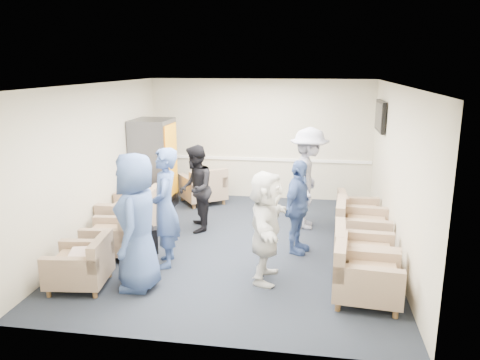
% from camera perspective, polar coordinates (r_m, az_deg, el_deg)
% --- Properties ---
extents(floor, '(6.00, 6.00, 0.00)m').
position_cam_1_polar(floor, '(8.12, -0.10, -7.83)').
color(floor, black).
rests_on(floor, ground).
extents(ceiling, '(6.00, 6.00, 0.00)m').
position_cam_1_polar(ceiling, '(7.55, -0.11, 11.57)').
color(ceiling, white).
rests_on(ceiling, back_wall).
extents(back_wall, '(5.00, 0.02, 2.70)m').
position_cam_1_polar(back_wall, '(10.65, 2.47, 4.95)').
color(back_wall, beige).
rests_on(back_wall, floor).
extents(front_wall, '(5.00, 0.02, 2.70)m').
position_cam_1_polar(front_wall, '(4.90, -5.73, -5.98)').
color(front_wall, beige).
rests_on(front_wall, floor).
extents(left_wall, '(0.02, 6.00, 2.70)m').
position_cam_1_polar(left_wall, '(8.48, -17.04, 2.02)').
color(left_wall, beige).
rests_on(left_wall, floor).
extents(right_wall, '(0.02, 6.00, 2.70)m').
position_cam_1_polar(right_wall, '(7.74, 18.49, 0.81)').
color(right_wall, beige).
rests_on(right_wall, floor).
extents(chair_rail, '(4.98, 0.04, 0.06)m').
position_cam_1_polar(chair_rail, '(10.71, 2.43, 2.56)').
color(chair_rail, white).
rests_on(chair_rail, back_wall).
extents(tv, '(0.10, 1.00, 0.58)m').
position_cam_1_polar(tv, '(9.38, 16.72, 7.46)').
color(tv, black).
rests_on(tv, right_wall).
extents(armchair_left_near, '(0.85, 0.85, 0.61)m').
position_cam_1_polar(armchair_left_near, '(6.90, -18.61, -9.91)').
color(armchair_left_near, '#8A7059').
rests_on(armchair_left_near, floor).
extents(armchair_left_mid, '(0.83, 0.83, 0.60)m').
position_cam_1_polar(armchair_left_mid, '(7.85, -15.16, -6.77)').
color(armchair_left_mid, '#8A7059').
rests_on(armchair_left_mid, floor).
extents(armchair_left_far, '(0.94, 0.94, 0.74)m').
position_cam_1_polar(armchair_left_far, '(8.63, -12.79, -4.26)').
color(armchair_left_far, '#8A7059').
rests_on(armchair_left_far, floor).
extents(armchair_right_near, '(0.93, 0.93, 0.68)m').
position_cam_1_polar(armchair_right_near, '(6.38, 14.74, -11.29)').
color(armchair_right_near, '#8A7059').
rests_on(armchair_right_near, floor).
extents(armchair_right_midnear, '(0.89, 0.89, 0.68)m').
position_cam_1_polar(armchair_right_midnear, '(6.90, 14.46, -9.29)').
color(armchair_right_midnear, '#8A7059').
rests_on(armchair_right_midnear, floor).
extents(armchair_right_midfar, '(0.95, 0.95, 0.70)m').
position_cam_1_polar(armchair_right_midfar, '(8.02, 14.28, -5.87)').
color(armchair_right_midfar, '#8A7059').
rests_on(armchair_right_midfar, floor).
extents(armchair_right_far, '(0.83, 0.83, 0.63)m').
position_cam_1_polar(armchair_right_far, '(8.84, 14.07, -4.26)').
color(armchair_right_far, '#8A7059').
rests_on(armchair_right_far, floor).
extents(armchair_corner, '(1.20, 1.20, 0.69)m').
position_cam_1_polar(armchair_corner, '(10.37, -4.45, -1.00)').
color(armchair_corner, '#8A7059').
rests_on(armchair_corner, floor).
extents(vending_machine, '(0.78, 0.91, 1.92)m').
position_cam_1_polar(vending_machine, '(9.98, -10.44, 1.84)').
color(vending_machine, '#54555C').
rests_on(vending_machine, floor).
extents(backpack, '(0.35, 0.31, 0.50)m').
position_cam_1_polar(backpack, '(7.82, -11.11, -6.94)').
color(backpack, black).
rests_on(backpack, floor).
extents(pillow, '(0.40, 0.47, 0.12)m').
position_cam_1_polar(pillow, '(6.84, -18.77, -8.72)').
color(pillow, beige).
rests_on(pillow, armchair_left_near).
extents(person_front_left, '(0.73, 1.00, 1.89)m').
position_cam_1_polar(person_front_left, '(6.47, -12.48, -5.02)').
color(person_front_left, '#39528B').
rests_on(person_front_left, floor).
extents(person_mid_left, '(0.58, 0.75, 1.82)m').
position_cam_1_polar(person_mid_left, '(7.14, -9.14, -3.36)').
color(person_mid_left, '#39528B').
rests_on(person_mid_left, floor).
extents(person_back_left, '(0.75, 0.89, 1.60)m').
position_cam_1_polar(person_back_left, '(8.58, -5.44, -1.06)').
color(person_back_left, black).
rests_on(person_back_left, floor).
extents(person_back_right, '(0.76, 1.26, 1.90)m').
position_cam_1_polar(person_back_right, '(8.77, 8.35, 0.18)').
color(person_back_right, silver).
rests_on(person_back_right, floor).
extents(person_mid_right, '(0.65, 0.98, 1.54)m').
position_cam_1_polar(person_mid_right, '(7.60, 7.05, -3.30)').
color(person_mid_right, '#39528B').
rests_on(person_mid_right, floor).
extents(person_front_right, '(0.50, 1.50, 1.60)m').
position_cam_1_polar(person_front_right, '(6.58, 3.19, -5.71)').
color(person_front_right, silver).
rests_on(person_front_right, floor).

